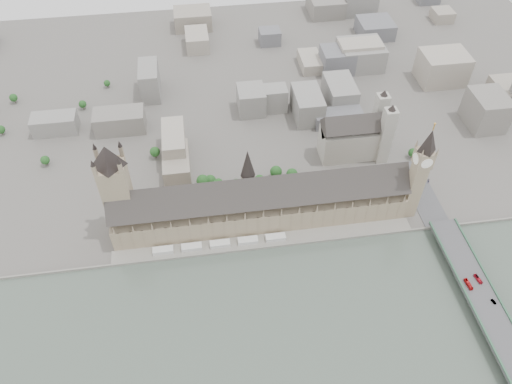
{
  "coord_description": "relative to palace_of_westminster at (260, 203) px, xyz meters",
  "views": [
    {
      "loc": [
        -47.4,
        -279.34,
        355.46
      ],
      "look_at": [
        -2.02,
        31.76,
        24.49
      ],
      "focal_mm": 35.0,
      "sensor_mm": 36.0,
      "label": 1
    }
  ],
  "objects": [
    {
      "name": "red_bus_south",
      "position": [
        165.26,
        -98.87,
        -11.13
      ],
      "size": [
        3.94,
        9.76,
        2.65
      ],
      "primitive_type": "imported",
      "rotation": [
        0.0,
        0.0,
        0.19
      ],
      "color": "red",
      "rests_on": "westminster_bridge"
    },
    {
      "name": "westminster_abbey",
      "position": [
        110.92,
        75.3,
        2.38
      ],
      "size": [
        68.0,
        36.0,
        64.0
      ],
      "color": "#9A968A",
      "rests_on": "ground"
    },
    {
      "name": "ground",
      "position": [
        0.0,
        -19.7,
        -22.71
      ],
      "size": [
        900.0,
        900.0,
        0.0
      ],
      "primitive_type": "plane",
      "color": "#595651",
      "rests_on": "ground"
    },
    {
      "name": "red_bus_north",
      "position": [
        155.11,
        -102.55,
        -10.95
      ],
      "size": [
        3.5,
        11.0,
        3.01
      ],
      "primitive_type": "imported",
      "rotation": [
        0.0,
        0.0,
        0.09
      ],
      "color": "red",
      "rests_on": "westminster_bridge"
    },
    {
      "name": "bridge_parapets",
      "position": [
        162.0,
        -151.7,
        -11.88
      ],
      "size": [
        25.0,
        235.0,
        1.15
      ],
      "primitive_type": null,
      "color": "#335D42",
      "rests_on": "westminster_bridge"
    },
    {
      "name": "central_tower",
      "position": [
        -10.0,
        6.3,
        35.21
      ],
      "size": [
        13.0,
        13.0,
        48.0
      ],
      "color": "gray",
      "rests_on": "ground"
    },
    {
      "name": "river_terrace",
      "position": [
        0.0,
        -27.2,
        -21.71
      ],
      "size": [
        270.0,
        15.0,
        2.0
      ],
      "primitive_type": "cube",
      "color": "slate",
      "rests_on": "ground"
    },
    {
      "name": "palace_of_westminster",
      "position": [
        0.0,
        0.0,
        0.0
      ],
      "size": [
        265.0,
        40.73,
        55.44
      ],
      "color": "gray",
      "rests_on": "ground"
    },
    {
      "name": "elizabeth_tower",
      "position": [
        138.0,
        -11.7,
        35.38
      ],
      "size": [
        17.0,
        17.0,
        107.5
      ],
      "color": "gray",
      "rests_on": "ground"
    },
    {
      "name": "car_silver",
      "position": [
        168.15,
        -120.42,
        -11.66
      ],
      "size": [
        3.07,
        5.11,
        1.59
      ],
      "primitive_type": "imported",
      "rotation": [
        0.0,
        0.0,
        0.31
      ],
      "color": "gray",
      "rests_on": "westminster_bridge"
    },
    {
      "name": "embankment_wall",
      "position": [
        0.0,
        -34.7,
        -21.21
      ],
      "size": [
        600.0,
        1.5,
        3.0
      ],
      "primitive_type": "cube",
      "color": "slate",
      "rests_on": "ground"
    },
    {
      "name": "terrace_tents",
      "position": [
        -40.0,
        -26.7,
        -18.71
      ],
      "size": [
        118.0,
        7.0,
        4.0
      ],
      "color": "silver",
      "rests_on": "river_terrace"
    },
    {
      "name": "city_skyline_inland",
      "position": [
        0.0,
        225.3,
        -3.71
      ],
      "size": [
        720.0,
        360.0,
        38.0
      ],
      "primitive_type": null,
      "color": "gray",
      "rests_on": "ground"
    },
    {
      "name": "victoria_tower",
      "position": [
        -122.0,
        6.3,
        32.5
      ],
      "size": [
        30.0,
        30.0,
        100.0
      ],
      "color": "gray",
      "rests_on": "ground"
    },
    {
      "name": "park_trees",
      "position": [
        -10.0,
        40.3,
        -15.21
      ],
      "size": [
        110.0,
        30.0,
        15.0
      ],
      "primitive_type": null,
      "color": "#174218",
      "rests_on": "ground"
    },
    {
      "name": "car_approach",
      "position": [
        168.21,
        14.91,
        -11.76
      ],
      "size": [
        3.78,
        5.16,
        1.39
      ],
      "primitive_type": "imported",
      "rotation": [
        0.0,
        0.0,
        -0.43
      ],
      "color": "gray",
      "rests_on": "westminster_bridge"
    },
    {
      "name": "westminster_bridge",
      "position": [
        162.0,
        -107.2,
        -17.58
      ],
      "size": [
        25.0,
        325.0,
        10.25
      ],
      "primitive_type": "cube",
      "color": "#474749",
      "rests_on": "ground"
    }
  ]
}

